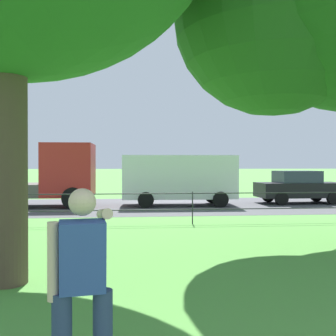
{
  "coord_description": "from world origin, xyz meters",
  "views": [
    {
      "loc": [
        -1.97,
        0.53,
        1.87
      ],
      "look_at": [
        -1.21,
        8.32,
        1.79
      ],
      "focal_mm": 43.05,
      "sensor_mm": 36.0,
      "label": 1
    }
  ],
  "objects_px": {
    "flatbed_truck_far_left": "(35,179)",
    "panel_van_left": "(179,177)",
    "person_thrower": "(82,284)",
    "car_black_right": "(299,187)"
  },
  "relations": [
    {
      "from": "car_black_right",
      "to": "panel_van_left",
      "type": "bearing_deg",
      "value": -175.76
    },
    {
      "from": "person_thrower",
      "to": "car_black_right",
      "type": "relative_size",
      "value": 0.41
    },
    {
      "from": "panel_van_left",
      "to": "car_black_right",
      "type": "xyz_separation_m",
      "value": [
        5.78,
        0.43,
        -0.49
      ]
    },
    {
      "from": "person_thrower",
      "to": "flatbed_truck_far_left",
      "type": "height_order",
      "value": "flatbed_truck_far_left"
    },
    {
      "from": "person_thrower",
      "to": "panel_van_left",
      "type": "height_order",
      "value": "panel_van_left"
    },
    {
      "from": "person_thrower",
      "to": "car_black_right",
      "type": "distance_m",
      "value": 17.25
    },
    {
      "from": "flatbed_truck_far_left",
      "to": "panel_van_left",
      "type": "distance_m",
      "value": 6.33
    },
    {
      "from": "flatbed_truck_far_left",
      "to": "person_thrower",
      "type": "bearing_deg",
      "value": -75.85
    },
    {
      "from": "person_thrower",
      "to": "flatbed_truck_far_left",
      "type": "distance_m",
      "value": 15.16
    },
    {
      "from": "person_thrower",
      "to": "flatbed_truck_far_left",
      "type": "bearing_deg",
      "value": 104.15
    }
  ]
}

